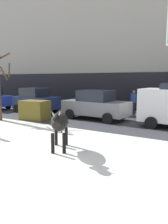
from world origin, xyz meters
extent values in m
plane|color=silver|center=(0.00, 0.00, 0.00)|extent=(120.00, 120.00, 0.00)
cube|color=#333338|center=(0.00, 7.75, 0.00)|extent=(60.00, 5.60, 0.01)
cube|color=gray|center=(0.00, 14.60, 6.50)|extent=(44.00, 6.00, 13.00)
cube|color=black|center=(0.00, 11.55, 1.60)|extent=(43.12, 0.10, 2.80)
ellipsoid|color=black|center=(0.45, 1.76, 1.02)|extent=(1.26, 1.50, 0.64)
cylinder|color=black|center=(0.88, 1.45, 0.35)|extent=(0.12, 0.12, 0.70)
cylinder|color=black|center=(0.55, 1.24, 0.35)|extent=(0.12, 0.12, 0.70)
cylinder|color=black|center=(0.36, 2.28, 0.35)|extent=(0.12, 0.12, 0.70)
cylinder|color=black|center=(0.03, 2.07, 0.35)|extent=(0.12, 0.12, 0.70)
cylinder|color=black|center=(0.86, 1.13, 1.20)|extent=(0.47, 0.54, 0.44)
ellipsoid|color=black|center=(0.97, 0.94, 1.30)|extent=(0.44, 0.50, 0.28)
cone|color=beige|center=(1.05, 1.03, 1.46)|extent=(0.13, 0.11, 0.15)
cone|color=beige|center=(0.86, 0.92, 1.46)|extent=(0.13, 0.11, 0.15)
cylinder|color=black|center=(0.10, 2.32, 0.77)|extent=(0.06, 0.06, 0.60)
ellipsoid|color=beige|center=(0.36, 1.91, 0.72)|extent=(0.35, 0.37, 0.20)
cylinder|color=black|center=(-10.25, 8.24, 0.32)|extent=(0.65, 0.25, 0.64)
cube|color=#19234C|center=(-6.70, 7.94, 0.77)|extent=(3.58, 1.88, 0.90)
cube|color=#1E232D|center=(-6.85, 7.95, 1.54)|extent=(1.87, 1.59, 0.64)
cylinder|color=black|center=(-5.52, 8.73, 0.32)|extent=(0.65, 0.25, 0.64)
cylinder|color=black|center=(-5.60, 7.04, 0.32)|extent=(0.65, 0.25, 0.64)
cylinder|color=black|center=(-7.79, 8.85, 0.32)|extent=(0.65, 0.25, 0.64)
cylinder|color=black|center=(-7.87, 7.15, 0.32)|extent=(0.65, 0.25, 0.64)
cube|color=slate|center=(-1.48, 7.83, 0.74)|extent=(4.28, 1.97, 0.84)
cube|color=#1E232D|center=(-1.48, 7.83, 1.50)|extent=(2.08, 1.65, 0.68)
cylinder|color=black|center=(-0.07, 8.64, 0.32)|extent=(0.65, 0.25, 0.64)
cylinder|color=black|center=(-0.16, 6.88, 0.32)|extent=(0.65, 0.25, 0.64)
cylinder|color=black|center=(-2.80, 8.78, 0.32)|extent=(0.65, 0.25, 0.64)
cylinder|color=black|center=(-2.89, 7.02, 0.32)|extent=(0.65, 0.25, 0.64)
cylinder|color=black|center=(2.40, 8.78, 0.32)|extent=(0.65, 0.25, 0.64)
cylinder|color=black|center=(2.30, 6.88, 0.32)|extent=(0.65, 0.25, 0.64)
cylinder|color=#282833|center=(-0.07, 10.75, 0.44)|extent=(0.24, 0.24, 0.88)
cube|color=#2D4C93|center=(-0.07, 10.75, 1.20)|extent=(0.36, 0.22, 0.64)
sphere|color=#9E7051|center=(-0.07, 10.75, 1.63)|extent=(0.20, 0.20, 0.20)
cylinder|color=#4C3828|center=(-6.68, 4.87, 3.78)|extent=(1.05, 0.90, 0.78)
cylinder|color=#4C3828|center=(-5.89, 4.91, 3.03)|extent=(1.13, 0.90, 0.86)
cylinder|color=#4C3828|center=(-5.93, 4.52, 2.88)|extent=(0.38, 0.80, 0.83)
cube|color=brown|center=(-4.65, 5.71, 0.60)|extent=(1.79, 1.24, 1.20)
camera|label=1|loc=(5.49, -4.57, 2.53)|focal=36.61mm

